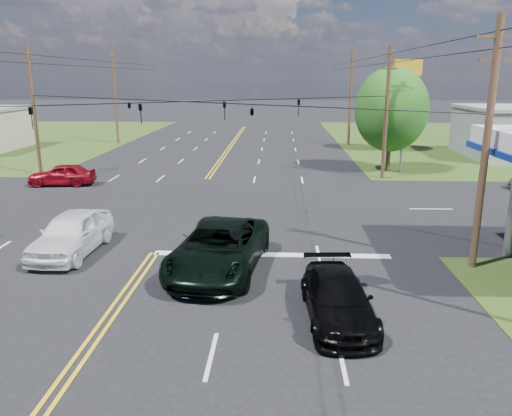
{
  "coord_description": "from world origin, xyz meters",
  "views": [
    {
      "loc": [
        5.26,
        -15.95,
        7.31
      ],
      "look_at": [
        4.26,
        6.0,
        1.53
      ],
      "focal_mm": 35.0,
      "sensor_mm": 36.0,
      "label": 1
    }
  ],
  "objects_px": {
    "pole_left_far": "(115,97)",
    "tree_right_b": "(390,109)",
    "tree_right_a": "(391,110)",
    "pickup_dkgreen": "(219,248)",
    "pole_nw": "(34,110)",
    "pole_ne": "(386,111)",
    "pickup_white": "(72,233)",
    "pole_se": "(486,144)",
    "pole_right_far": "(350,97)",
    "suv_black": "(338,298)"
  },
  "relations": [
    {
      "from": "pole_left_far",
      "to": "tree_right_b",
      "type": "bearing_deg",
      "value": -7.72
    },
    {
      "from": "tree_right_a",
      "to": "pickup_dkgreen",
      "type": "bearing_deg",
      "value": -116.76
    },
    {
      "from": "pole_nw",
      "to": "pole_ne",
      "type": "relative_size",
      "value": 1.0
    },
    {
      "from": "pole_nw",
      "to": "tree_right_a",
      "type": "height_order",
      "value": "pole_nw"
    },
    {
      "from": "pickup_dkgreen",
      "to": "pickup_white",
      "type": "distance_m",
      "value": 6.71
    },
    {
      "from": "pole_nw",
      "to": "pole_left_far",
      "type": "height_order",
      "value": "pole_left_far"
    },
    {
      "from": "tree_right_a",
      "to": "pole_ne",
      "type": "bearing_deg",
      "value": -108.43
    },
    {
      "from": "pole_se",
      "to": "pole_nw",
      "type": "bearing_deg",
      "value": 145.3
    },
    {
      "from": "pole_right_far",
      "to": "pickup_white",
      "type": "distance_m",
      "value": 39.95
    },
    {
      "from": "pole_ne",
      "to": "pole_left_far",
      "type": "xyz_separation_m",
      "value": [
        -26.0,
        19.0,
        0.25
      ]
    },
    {
      "from": "pickup_white",
      "to": "tree_right_b",
      "type": "bearing_deg",
      "value": 60.5
    },
    {
      "from": "pole_nw",
      "to": "tree_right_b",
      "type": "distance_m",
      "value": 33.1
    },
    {
      "from": "pole_se",
      "to": "pickup_dkgreen",
      "type": "bearing_deg",
      "value": -175.37
    },
    {
      "from": "pole_ne",
      "to": "pole_right_far",
      "type": "bearing_deg",
      "value": 90.0
    },
    {
      "from": "pickup_dkgreen",
      "to": "tree_right_a",
      "type": "bearing_deg",
      "value": 70.74
    },
    {
      "from": "pole_ne",
      "to": "pickup_white",
      "type": "bearing_deg",
      "value": -133.93
    },
    {
      "from": "tree_right_b",
      "to": "pickup_white",
      "type": "bearing_deg",
      "value": -121.9
    },
    {
      "from": "pole_se",
      "to": "pickup_dkgreen",
      "type": "xyz_separation_m",
      "value": [
        -10.0,
        -0.81,
        -3.99
      ]
    },
    {
      "from": "pole_se",
      "to": "tree_right_a",
      "type": "height_order",
      "value": "pole_se"
    },
    {
      "from": "pole_right_far",
      "to": "tree_right_a",
      "type": "distance_m",
      "value": 16.03
    },
    {
      "from": "pole_se",
      "to": "pole_left_far",
      "type": "relative_size",
      "value": 0.95
    },
    {
      "from": "pole_right_far",
      "to": "pickup_white",
      "type": "xyz_separation_m",
      "value": [
        -16.5,
        -36.13,
        -4.27
      ]
    },
    {
      "from": "pole_ne",
      "to": "tree_right_b",
      "type": "height_order",
      "value": "pole_ne"
    },
    {
      "from": "pole_left_far",
      "to": "pickup_white",
      "type": "distance_m",
      "value": 37.6
    },
    {
      "from": "pole_nw",
      "to": "tree_right_a",
      "type": "distance_m",
      "value": 27.17
    },
    {
      "from": "pole_ne",
      "to": "pickup_dkgreen",
      "type": "distance_m",
      "value": 21.67
    },
    {
      "from": "pole_se",
      "to": "pole_nw",
      "type": "xyz_separation_m",
      "value": [
        -26.0,
        18.0,
        0.0
      ]
    },
    {
      "from": "pole_se",
      "to": "pole_nw",
      "type": "distance_m",
      "value": 31.62
    },
    {
      "from": "pole_right_far",
      "to": "pickup_dkgreen",
      "type": "height_order",
      "value": "pole_right_far"
    },
    {
      "from": "pole_ne",
      "to": "pole_left_far",
      "type": "height_order",
      "value": "pole_left_far"
    },
    {
      "from": "pole_se",
      "to": "pole_right_far",
      "type": "xyz_separation_m",
      "value": [
        0.0,
        37.0,
        0.25
      ]
    },
    {
      "from": "pickup_white",
      "to": "pole_right_far",
      "type": "bearing_deg",
      "value": 67.86
    },
    {
      "from": "pole_nw",
      "to": "pole_right_far",
      "type": "relative_size",
      "value": 0.95
    },
    {
      "from": "pole_right_far",
      "to": "tree_right_a",
      "type": "xyz_separation_m",
      "value": [
        1.0,
        -16.0,
        -0.3
      ]
    },
    {
      "from": "tree_right_a",
      "to": "suv_black",
      "type": "relative_size",
      "value": 1.7
    },
    {
      "from": "pole_ne",
      "to": "pickup_white",
      "type": "relative_size",
      "value": 1.81
    },
    {
      "from": "tree_right_a",
      "to": "pickup_dkgreen",
      "type": "relative_size",
      "value": 1.22
    },
    {
      "from": "pole_left_far",
      "to": "tree_right_b",
      "type": "height_order",
      "value": "pole_left_far"
    },
    {
      "from": "pole_ne",
      "to": "suv_black",
      "type": "distance_m",
      "value": 23.8
    },
    {
      "from": "pole_se",
      "to": "suv_black",
      "type": "xyz_separation_m",
      "value": [
        -5.87,
        -4.67,
        -4.22
      ]
    },
    {
      "from": "pole_se",
      "to": "pickup_dkgreen",
      "type": "relative_size",
      "value": 1.42
    },
    {
      "from": "pole_se",
      "to": "pole_ne",
      "type": "height_order",
      "value": "same"
    },
    {
      "from": "pole_right_far",
      "to": "suv_black",
      "type": "xyz_separation_m",
      "value": [
        -5.87,
        -41.67,
        -4.47
      ]
    },
    {
      "from": "pole_nw",
      "to": "tree_right_b",
      "type": "height_order",
      "value": "pole_nw"
    },
    {
      "from": "pole_ne",
      "to": "tree_right_a",
      "type": "xyz_separation_m",
      "value": [
        1.0,
        3.0,
        -0.05
      ]
    },
    {
      "from": "pole_left_far",
      "to": "pickup_dkgreen",
      "type": "relative_size",
      "value": 1.5
    },
    {
      "from": "pole_right_far",
      "to": "suv_black",
      "type": "relative_size",
      "value": 2.08
    },
    {
      "from": "pole_left_far",
      "to": "pole_right_far",
      "type": "bearing_deg",
      "value": 0.0
    },
    {
      "from": "pole_se",
      "to": "tree_right_b",
      "type": "relative_size",
      "value": 1.34
    },
    {
      "from": "pole_se",
      "to": "pole_ne",
      "type": "bearing_deg",
      "value": 90.0
    }
  ]
}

